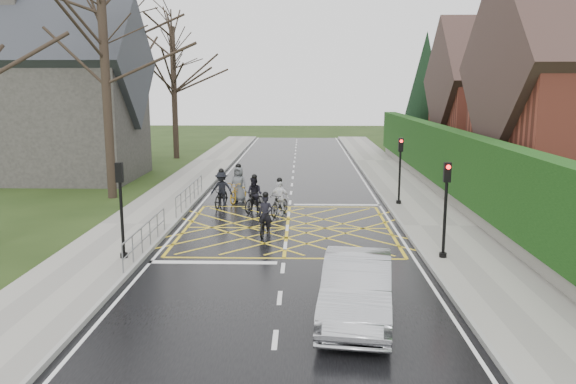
{
  "coord_description": "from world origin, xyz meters",
  "views": [
    {
      "loc": [
        0.58,
        -21.58,
        5.52
      ],
      "look_at": [
        0.01,
        0.86,
        1.3
      ],
      "focal_mm": 35.0,
      "sensor_mm": 36.0,
      "label": 1
    }
  ],
  "objects_px": {
    "cyclist_back": "(255,197)",
    "cyclist_lead": "(239,189)",
    "cyclist_mid": "(222,193)",
    "cyclist_front": "(279,201)",
    "cyclist_rear": "(266,221)",
    "car": "(357,288)"
  },
  "relations": [
    {
      "from": "cyclist_mid",
      "to": "cyclist_lead",
      "type": "relative_size",
      "value": 0.94
    },
    {
      "from": "cyclist_rear",
      "to": "cyclist_mid",
      "type": "relative_size",
      "value": 0.91
    },
    {
      "from": "cyclist_front",
      "to": "cyclist_lead",
      "type": "bearing_deg",
      "value": 149.7
    },
    {
      "from": "cyclist_front",
      "to": "cyclist_mid",
      "type": "bearing_deg",
      "value": 170.93
    },
    {
      "from": "cyclist_rear",
      "to": "cyclist_back",
      "type": "relative_size",
      "value": 1.01
    },
    {
      "from": "cyclist_mid",
      "to": "cyclist_lead",
      "type": "xyz_separation_m",
      "value": [
        0.68,
        1.08,
        -0.01
      ]
    },
    {
      "from": "cyclist_rear",
      "to": "car",
      "type": "relative_size",
      "value": 0.38
    },
    {
      "from": "cyclist_front",
      "to": "car",
      "type": "xyz_separation_m",
      "value": [
        2.31,
        -11.02,
        0.15
      ]
    },
    {
      "from": "cyclist_lead",
      "to": "cyclist_rear",
      "type": "bearing_deg",
      "value": -58.19
    },
    {
      "from": "cyclist_back",
      "to": "cyclist_front",
      "type": "bearing_deg",
      "value": -7.75
    },
    {
      "from": "cyclist_back",
      "to": "cyclist_mid",
      "type": "xyz_separation_m",
      "value": [
        -1.63,
        1.01,
        0.02
      ]
    },
    {
      "from": "cyclist_rear",
      "to": "cyclist_back",
      "type": "xyz_separation_m",
      "value": [
        -0.76,
        4.02,
        0.11
      ]
    },
    {
      "from": "cyclist_mid",
      "to": "car",
      "type": "distance_m",
      "value": 13.73
    },
    {
      "from": "cyclist_back",
      "to": "cyclist_lead",
      "type": "relative_size",
      "value": 0.85
    },
    {
      "from": "cyclist_rear",
      "to": "cyclist_mid",
      "type": "bearing_deg",
      "value": 123.3
    },
    {
      "from": "cyclist_rear",
      "to": "cyclist_mid",
      "type": "height_order",
      "value": "cyclist_mid"
    },
    {
      "from": "cyclist_mid",
      "to": "car",
      "type": "xyz_separation_m",
      "value": [
        5.09,
        -12.75,
        0.1
      ]
    },
    {
      "from": "cyclist_mid",
      "to": "cyclist_front",
      "type": "distance_m",
      "value": 3.28
    },
    {
      "from": "cyclist_front",
      "to": "car",
      "type": "height_order",
      "value": "cyclist_front"
    },
    {
      "from": "cyclist_lead",
      "to": "car",
      "type": "distance_m",
      "value": 14.52
    },
    {
      "from": "cyclist_back",
      "to": "cyclist_lead",
      "type": "bearing_deg",
      "value": 138.86
    },
    {
      "from": "cyclist_lead",
      "to": "cyclist_back",
      "type": "bearing_deg",
      "value": -49.31
    }
  ]
}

